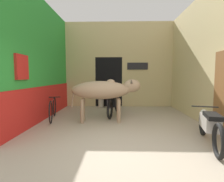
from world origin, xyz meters
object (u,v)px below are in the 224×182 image
at_px(plastic_stool, 101,102).
at_px(motorcycle_far, 114,104).
at_px(bicycle, 53,109).
at_px(motorcycle_near, 210,125).
at_px(shopkeeper_seated, 110,94).
at_px(cow, 104,90).

bearing_deg(plastic_stool, motorcycle_far, -68.96).
relative_size(motorcycle_far, bicycle, 1.09).
bearing_deg(motorcycle_near, plastic_stool, 121.20).
height_order(motorcycle_near, shopkeeper_seated, shopkeeper_seated).
relative_size(motorcycle_far, shopkeeper_seated, 1.54).
distance_m(bicycle, plastic_stool, 2.80).
xyz_separation_m(bicycle, shopkeeper_seated, (1.87, 2.22, 0.30)).
xyz_separation_m(motorcycle_far, plastic_stool, (-0.65, 1.68, -0.19)).
distance_m(motorcycle_near, plastic_stool, 5.28).
bearing_deg(bicycle, motorcycle_far, 19.31).
bearing_deg(motorcycle_near, motorcycle_far, 126.36).
bearing_deg(cow, motorcycle_far, 73.89).
distance_m(cow, plastic_stool, 2.80).
xyz_separation_m(cow, motorcycle_far, (0.29, 0.99, -0.58)).
distance_m(motorcycle_far, shopkeeper_seated, 1.52).
bearing_deg(cow, motorcycle_near, -37.83).
bearing_deg(shopkeeper_seated, plastic_stool, 156.99).
height_order(motorcycle_near, motorcycle_far, motorcycle_far).
bearing_deg(bicycle, shopkeeper_seated, 49.91).
height_order(shopkeeper_seated, plastic_stool, shopkeeper_seated).
relative_size(shopkeeper_seated, plastic_stool, 2.75).
height_order(cow, motorcycle_near, cow).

